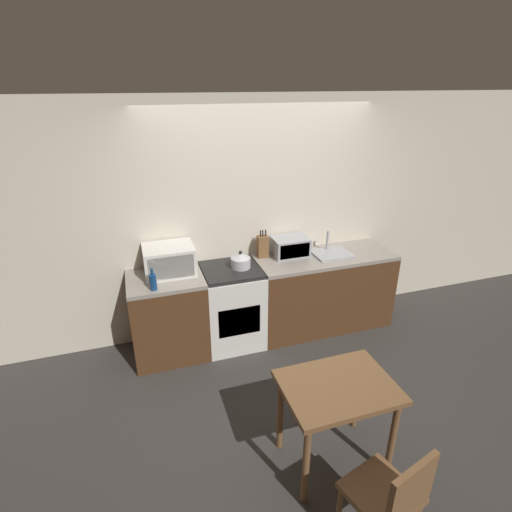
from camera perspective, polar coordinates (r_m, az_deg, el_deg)
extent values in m
plane|color=#33302D|center=(4.11, 5.83, -17.47)|extent=(16.00, 16.00, 0.00)
cube|color=beige|center=(4.45, 0.30, 5.40)|extent=(10.00, 0.06, 2.60)
cube|color=#4C2D19|center=(4.32, -12.36, -8.59)|extent=(0.75, 0.62, 0.86)
cube|color=gray|center=(4.10, -12.91, -3.26)|extent=(0.75, 0.62, 0.04)
cube|color=#4C2D19|center=(4.76, 9.46, -5.09)|extent=(1.58, 0.62, 0.86)
cube|color=gray|center=(4.57, 9.83, -0.13)|extent=(1.58, 0.62, 0.04)
cube|color=silver|center=(4.41, -3.46, -7.29)|extent=(0.62, 0.62, 0.86)
cube|color=black|center=(4.20, -3.61, -2.02)|extent=(0.59, 0.57, 0.04)
cube|color=black|center=(4.16, -2.38, -9.31)|extent=(0.44, 0.02, 0.32)
cylinder|color=#B7B7BC|center=(4.18, -2.20, -0.95)|extent=(0.21, 0.21, 0.11)
cone|color=#B7B7BC|center=(4.15, -2.22, 0.05)|extent=(0.20, 0.20, 0.05)
sphere|color=black|center=(4.14, -2.23, 0.51)|extent=(0.04, 0.04, 0.04)
cube|color=silver|center=(4.12, -12.32, -0.53)|extent=(0.50, 0.39, 0.29)
cube|color=black|center=(3.95, -11.99, -1.62)|extent=(0.44, 0.01, 0.23)
cylinder|color=navy|center=(3.86, -14.49, -3.64)|extent=(0.07, 0.07, 0.15)
cylinder|color=navy|center=(3.81, -14.65, -2.21)|extent=(0.03, 0.03, 0.06)
cube|color=brown|center=(4.41, 1.00, 1.36)|extent=(0.12, 0.09, 0.25)
cylinder|color=black|center=(4.34, 0.65, 3.24)|extent=(0.01, 0.01, 0.07)
cylinder|color=black|center=(4.35, 1.02, 3.28)|extent=(0.01, 0.01, 0.07)
cylinder|color=black|center=(4.36, 1.39, 3.32)|extent=(0.01, 0.01, 0.07)
cube|color=#999BA0|center=(4.48, 4.86, 1.40)|extent=(0.39, 0.30, 0.20)
cube|color=black|center=(4.36, 5.57, 0.72)|extent=(0.35, 0.01, 0.16)
cube|color=#999BA0|center=(4.59, 10.75, 0.34)|extent=(0.42, 0.34, 0.02)
cylinder|color=#999BA0|center=(4.64, 10.17, 2.26)|extent=(0.03, 0.03, 0.22)
cube|color=brown|center=(3.03, 11.67, -17.86)|extent=(0.80, 0.60, 0.04)
cylinder|color=brown|center=(3.03, 7.14, -27.46)|extent=(0.05, 0.05, 0.69)
cylinder|color=brown|center=(3.30, 18.89, -23.47)|extent=(0.05, 0.05, 0.69)
cylinder|color=brown|center=(3.32, 3.48, -21.49)|extent=(0.05, 0.05, 0.69)
cylinder|color=brown|center=(3.57, 14.26, -18.51)|extent=(0.05, 0.05, 0.69)
cube|color=brown|center=(2.86, 17.44, -29.57)|extent=(0.47, 0.47, 0.04)
cylinder|color=brown|center=(3.02, 11.75, -32.03)|extent=(0.04, 0.04, 0.46)
cylinder|color=brown|center=(3.18, 16.50, -28.78)|extent=(0.04, 0.04, 0.46)
cube|color=brown|center=(2.64, 21.28, -28.87)|extent=(0.36, 0.13, 0.38)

